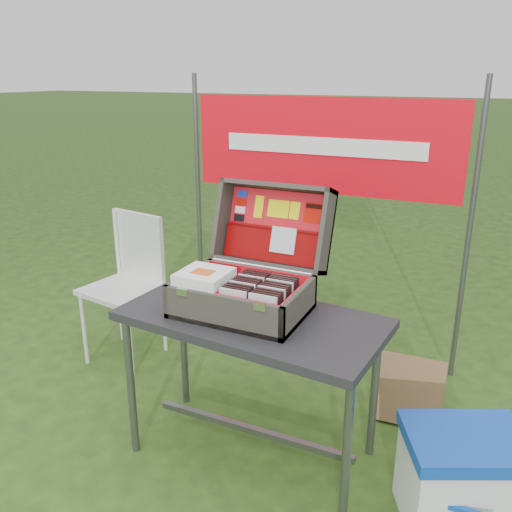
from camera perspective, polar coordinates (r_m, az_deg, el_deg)
The scene contains 92 objects.
ground at distance 2.77m, azimuth -1.75°, elevation -19.21°, with size 80.00×80.00×0.00m, color #243E18.
table at distance 2.52m, azimuth -0.41°, elevation -13.56°, with size 1.13×0.57×0.71m, color black, non-canonical shape.
table_top at distance 2.36m, azimuth -0.43°, elevation -6.70°, with size 1.13×0.57×0.04m, color black.
table_leg_fl at distance 2.61m, azimuth -13.01°, elevation -13.45°, with size 0.04×0.04×0.67m, color #59595B.
table_leg_fr at distance 2.22m, azimuth 9.53°, elevation -19.59°, with size 0.04×0.04×0.67m, color #59595B.
table_leg_bl at distance 2.92m, azimuth -7.62°, elevation -9.39°, with size 0.04×0.04×0.67m, color #59595B.
table_leg_br at distance 2.58m, azimuth 12.35°, elevation -13.78°, with size 0.04×0.04×0.67m, color #59595B.
table_brace at distance 2.66m, azimuth -0.40°, elevation -17.83°, with size 0.98×0.03×0.03m, color #59595B.
suitcase at distance 2.34m, azimuth -0.87°, elevation 0.15°, with size 0.55×0.55×0.49m, color #4B463F, non-canonical shape.
suitcase_base_bottom at distance 2.38m, azimuth -1.48°, elevation -5.67°, with size 0.55×0.39×0.02m, color #4B463F.
suitcase_base_wall_front at distance 2.21m, azimuth -3.65°, elevation -5.98°, with size 0.55×0.02×0.15m, color #4B463F.
suitcase_base_wall_back at distance 2.51m, azimuth 0.40°, elevation -2.78°, with size 0.55×0.02×0.15m, color #4B463F.
suitcase_base_wall_left at distance 2.48m, azimuth -6.98°, elevation -3.23°, with size 0.02×0.39×0.15m, color #4B463F.
suitcase_base_wall_right at distance 2.26m, azimuth 4.54°, elevation -5.38°, with size 0.02×0.39×0.15m, color #4B463F.
suitcase_liner_floor at distance 2.38m, azimuth -1.48°, elevation -5.37°, with size 0.51×0.35×0.01m, color red.
suitcase_latch_left at distance 2.26m, azimuth -7.77°, elevation -3.78°, with size 0.05×0.01×0.03m, color silver.
suitcase_latch_right at distance 2.10m, azimuth 0.43°, elevation -5.39°, with size 0.05×0.01×0.03m, color silver.
suitcase_hinge at distance 2.49m, azimuth 0.51°, elevation -1.12°, with size 0.02×0.02×0.49m, color silver.
suitcase_lid_back at distance 2.62m, azimuth 2.27°, elevation 3.10°, with size 0.55×0.39×0.02m, color #4B463F.
suitcase_lid_rim_far at distance 2.57m, azimuth 2.33°, elevation 7.30°, with size 0.55×0.02×0.15m, color #4B463F.
suitcase_lid_rim_near at distance 2.56m, azimuth 1.19°, elevation -0.90°, with size 0.55×0.02×0.15m, color #4B463F.
suitcase_lid_rim_left at distance 2.67m, azimuth -3.46°, elevation 3.85°, with size 0.02×0.39×0.15m, color #4B463F.
suitcase_lid_rim_right at distance 2.47m, azimuth 7.39°, elevation 2.49°, with size 0.02×0.39×0.15m, color #4B463F.
suitcase_lid_liner at distance 2.61m, azimuth 2.16°, elevation 3.12°, with size 0.50×0.35×0.01m, color red.
suitcase_liner_wall_front at distance 2.21m, azimuth -3.49°, elevation -5.60°, with size 0.51×0.01×0.13m, color red.
suitcase_liner_wall_back at distance 2.49m, azimuth 0.27°, elevation -2.65°, with size 0.51×0.01×0.13m, color red.
suitcase_liner_wall_left at distance 2.47m, azimuth -6.71°, elevation -3.06°, with size 0.01×0.35×0.13m, color red.
suitcase_liner_wall_right at distance 2.26m, azimuth 4.22°, elevation -5.07°, with size 0.01×0.35×0.13m, color red.
suitcase_lid_pocket at distance 2.59m, azimuth 1.73°, elevation 1.16°, with size 0.49×0.16×0.03m, color #770404.
suitcase_pocket_edge at distance 2.58m, azimuth 1.92°, elevation 2.89°, with size 0.48×0.02×0.02m, color #770404.
suitcase_pocket_cd at distance 2.55m, azimuth 2.89°, elevation 1.66°, with size 0.12×0.12×0.01m, color silver.
lid_sticker_cc_a at distance 2.69m, azimuth -1.44°, elevation 6.57°, with size 0.05×0.03×0.00m, color #1933B2.
lid_sticker_cc_b at distance 2.69m, azimuth -1.56°, elevation 5.73°, with size 0.05×0.03×0.00m, color #C00E02.
lid_sticker_cc_c at distance 2.68m, azimuth -1.68°, elevation 4.89°, with size 0.05×0.03×0.00m, color white.
lid_sticker_cc_d at distance 2.68m, azimuth -1.80°, elevation 4.04°, with size 0.05×0.03×0.00m, color black.
lid_card_neon_tall at distance 2.64m, azimuth 0.30°, elevation 5.21°, with size 0.04×0.11×0.00m, color yellow.
lid_card_neon_main at distance 2.60m, azimuth 2.37°, elevation 4.98°, with size 0.11×0.08×0.00m, color yellow.
lid_card_neon_small at distance 2.57m, azimuth 4.09°, elevation 4.78°, with size 0.05×0.08×0.00m, color yellow.
lid_sticker_band at distance 2.54m, azimuth 6.16°, elevation 4.54°, with size 0.10×0.10×0.00m, color #C00E02.
lid_sticker_band_bar at distance 2.54m, azimuth 6.25°, elevation 5.21°, with size 0.09×0.02×0.00m, color black.
cd_left_0 at distance 2.21m, azimuth -2.44°, elevation -5.24°, with size 0.12×0.01×0.14m, color silver.
cd_left_1 at distance 2.23m, azimuth -2.18°, elevation -5.04°, with size 0.12×0.01×0.14m, color black.
cd_left_2 at distance 2.24m, azimuth -1.93°, elevation -4.83°, with size 0.12×0.01×0.14m, color black.
cd_left_3 at distance 2.26m, azimuth -1.68°, elevation -4.64°, with size 0.12×0.01×0.14m, color black.
cd_left_4 at distance 2.28m, azimuth -1.43°, elevation -4.44°, with size 0.12×0.01×0.14m, color silver.
cd_left_5 at distance 2.30m, azimuth -1.19°, elevation -4.25°, with size 0.12×0.01×0.14m, color black.
cd_left_6 at distance 2.32m, azimuth -0.96°, elevation -4.06°, with size 0.12×0.01×0.14m, color black.
cd_left_7 at distance 2.33m, azimuth -0.72°, elevation -3.87°, with size 0.12×0.01×0.14m, color black.
cd_left_8 at distance 2.35m, azimuth -0.50°, elevation -3.69°, with size 0.12×0.01×0.14m, color silver.
cd_left_9 at distance 2.37m, azimuth -0.27°, elevation -3.51°, with size 0.12×0.01×0.14m, color black.
cd_left_10 at distance 2.39m, azimuth -0.05°, elevation -3.33°, with size 0.12×0.01×0.14m, color black.
cd_left_11 at distance 2.41m, azimuth 0.17°, elevation -3.16°, with size 0.12×0.01×0.14m, color black.
cd_right_0 at distance 2.16m, azimuth 0.71°, elevation -5.85°, with size 0.12×0.01×0.14m, color silver.
cd_right_1 at distance 2.17m, azimuth 0.95°, elevation -5.64°, with size 0.12×0.01×0.14m, color black.
cd_right_2 at distance 2.19m, azimuth 1.18°, elevation -5.43°, with size 0.12×0.01×0.14m, color black.
cd_right_3 at distance 2.21m, azimuth 1.41°, elevation -5.22°, with size 0.12×0.01×0.14m, color black.
cd_right_4 at distance 2.23m, azimuth 1.63°, elevation -5.01°, with size 0.12×0.01×0.14m, color silver.
cd_right_5 at distance 2.25m, azimuth 1.85°, elevation -4.81°, with size 0.12×0.01×0.14m, color black.
cd_right_6 at distance 2.27m, azimuth 2.07°, elevation -4.61°, with size 0.12×0.01×0.14m, color black.
cd_right_7 at distance 2.28m, azimuth 2.28°, elevation -4.41°, with size 0.12×0.01×0.14m, color black.
cd_right_8 at distance 2.30m, azimuth 2.49°, elevation -4.22°, with size 0.12×0.01×0.14m, color silver.
cd_right_9 at distance 2.32m, azimuth 2.70°, elevation -4.03°, with size 0.12×0.01×0.14m, color black.
cd_right_10 at distance 2.34m, azimuth 2.90°, elevation -3.85°, with size 0.12×0.01×0.14m, color black.
cd_right_11 at distance 2.36m, azimuth 3.10°, elevation -3.66°, with size 0.12×0.01×0.14m, color black.
songbook_0 at distance 2.33m, azimuth -5.45°, elevation -2.60°, with size 0.21×0.21×0.01m, color white.
songbook_1 at distance 2.33m, azimuth -5.46°, elevation -2.49°, with size 0.21×0.21×0.01m, color white.
songbook_2 at distance 2.33m, azimuth -5.46°, elevation -2.37°, with size 0.21×0.21×0.01m, color white.
songbook_3 at distance 2.33m, azimuth -5.47°, elevation -2.26°, with size 0.21×0.21×0.01m, color white.
songbook_4 at distance 2.32m, azimuth -5.47°, elevation -2.14°, with size 0.21×0.21×0.01m, color white.
songbook_5 at distance 2.32m, azimuth -5.47°, elevation -2.03°, with size 0.21×0.21×0.01m, color white.
songbook_6 at distance 2.32m, azimuth -5.48°, elevation -1.91°, with size 0.21×0.21×0.01m, color white.
songbook_7 at distance 2.32m, azimuth -5.48°, elevation -1.80°, with size 0.21×0.21×0.01m, color white.
songbook_8 at distance 2.32m, azimuth -5.48°, elevation -1.68°, with size 0.21×0.21×0.01m, color white.
songbook_graphic at distance 2.31m, azimuth -5.61°, elevation -1.67°, with size 0.09×0.07×0.00m, color #D85919.
cooler at distance 2.42m, azimuth 20.86°, elevation -21.10°, with size 0.46×0.35×0.40m, color white, non-canonical shape.
cooler_body at distance 2.44m, azimuth 20.78°, elevation -21.60°, with size 0.43×0.33×0.35m, color white.
cooler_lid at distance 2.32m, azimuth 21.37°, elevation -17.77°, with size 0.46×0.35×0.05m, color #0F41B3.
cooler_handle at distance 2.27m, azimuth 20.45°, elevation -23.65°, with size 0.27×0.02×0.02m, color #0F41B3.
chair at distance 3.39m, azimuth -13.91°, elevation -3.59°, with size 0.40×0.45×0.89m, color silver, non-canonical shape.
chair_seat at distance 3.39m, azimuth -13.93°, elevation -3.43°, with size 0.40×0.40×0.03m, color silver.
chair_backrest at distance 3.45m, azimuth -12.24°, elevation 1.06°, with size 0.40×0.03×0.43m, color silver.
chair_leg_fl at distance 3.47m, azimuth -17.65°, elevation -7.38°, with size 0.02×0.02×0.46m, color silver.
chair_leg_fr at distance 3.26m, azimuth -13.11°, elevation -8.68°, with size 0.02×0.02×0.46m, color silver.
chair_leg_bl at distance 3.70m, azimuth -14.09°, elevation -5.35°, with size 0.02×0.02×0.46m, color silver.
chair_leg_br at distance 3.51m, azimuth -9.67°, elevation -6.42°, with size 0.02×0.02×0.46m, color silver.
chair_upright_left at distance 3.56m, azimuth -14.45°, elevation 1.26°, with size 0.02×0.02×0.43m, color silver.
chair_upright_right at distance 3.36m, azimuth -9.88°, elevation 0.53°, with size 0.02×0.02×0.43m, color silver.
cardboard_box at distance 2.93m, azimuth 15.84°, elevation -13.49°, with size 0.33×0.05×0.35m, color brown.
banner_post_left at distance 3.66m, azimuth -6.04°, elevation 5.18°, with size 0.03×0.03×1.70m, color #59595B.
banner_post_right at distance 3.16m, azimuth 21.46°, elevation 1.78°, with size 0.03×0.03×1.70m, color #59595B.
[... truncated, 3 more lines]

